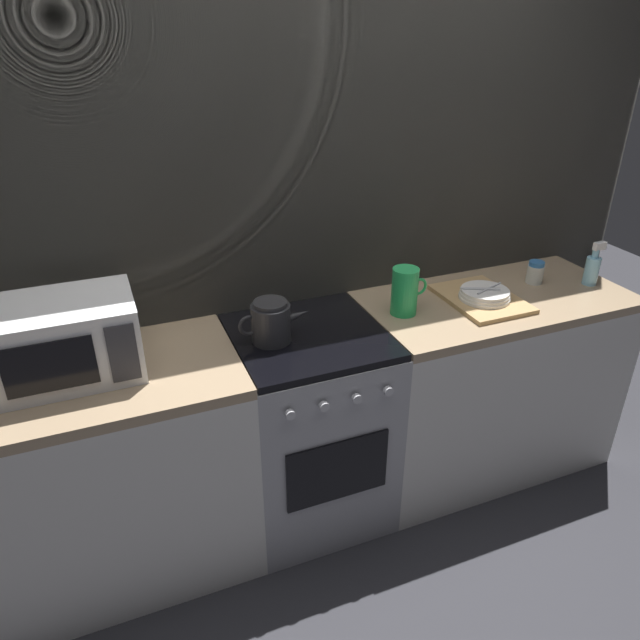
# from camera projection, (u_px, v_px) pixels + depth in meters

# --- Properties ---
(ground_plane) EXTENTS (8.00, 8.00, 0.00)m
(ground_plane) POSITION_uv_depth(u_px,v_px,m) (310.00, 503.00, 2.71)
(ground_plane) COLOR #2D2D33
(back_wall) EXTENTS (3.60, 0.05, 2.40)m
(back_wall) POSITION_uv_depth(u_px,v_px,m) (280.00, 235.00, 2.42)
(back_wall) COLOR #B2AD9E
(back_wall) RESTS_ON ground_plane
(counter_left) EXTENTS (1.20, 0.60, 0.90)m
(counter_left) POSITION_uv_depth(u_px,v_px,m) (87.00, 481.00, 2.20)
(counter_left) COLOR silver
(counter_left) RESTS_ON ground_plane
(stove_unit) EXTENTS (0.60, 0.63, 0.90)m
(stove_unit) POSITION_uv_depth(u_px,v_px,m) (310.00, 426.00, 2.50)
(stove_unit) COLOR #9E9EA3
(stove_unit) RESTS_ON ground_plane
(counter_right) EXTENTS (1.20, 0.60, 0.90)m
(counter_right) POSITION_uv_depth(u_px,v_px,m) (484.00, 382.00, 2.80)
(counter_right) COLOR silver
(counter_right) RESTS_ON ground_plane
(microwave) EXTENTS (0.46, 0.35, 0.27)m
(microwave) POSITION_uv_depth(u_px,v_px,m) (68.00, 339.00, 1.98)
(microwave) COLOR white
(microwave) RESTS_ON counter_left
(kettle) EXTENTS (0.28, 0.15, 0.17)m
(kettle) POSITION_uv_depth(u_px,v_px,m) (271.00, 322.00, 2.21)
(kettle) COLOR #262628
(kettle) RESTS_ON stove_unit
(pitcher) EXTENTS (0.16, 0.11, 0.20)m
(pitcher) POSITION_uv_depth(u_px,v_px,m) (405.00, 291.00, 2.41)
(pitcher) COLOR green
(pitcher) RESTS_ON counter_right
(dish_pile) EXTENTS (0.30, 0.40, 0.07)m
(dish_pile) POSITION_uv_depth(u_px,v_px,m) (483.00, 297.00, 2.54)
(dish_pile) COLOR tan
(dish_pile) RESTS_ON counter_right
(spice_jar) EXTENTS (0.08, 0.08, 0.10)m
(spice_jar) POSITION_uv_depth(u_px,v_px,m) (535.00, 272.00, 2.71)
(spice_jar) COLOR silver
(spice_jar) RESTS_ON counter_right
(spray_bottle) EXTENTS (0.08, 0.06, 0.20)m
(spray_bottle) POSITION_uv_depth(u_px,v_px,m) (592.00, 268.00, 2.68)
(spray_bottle) COLOR #8CCCE5
(spray_bottle) RESTS_ON counter_right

